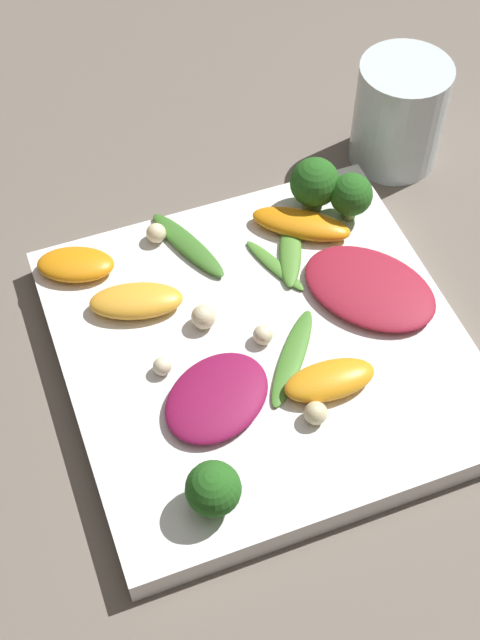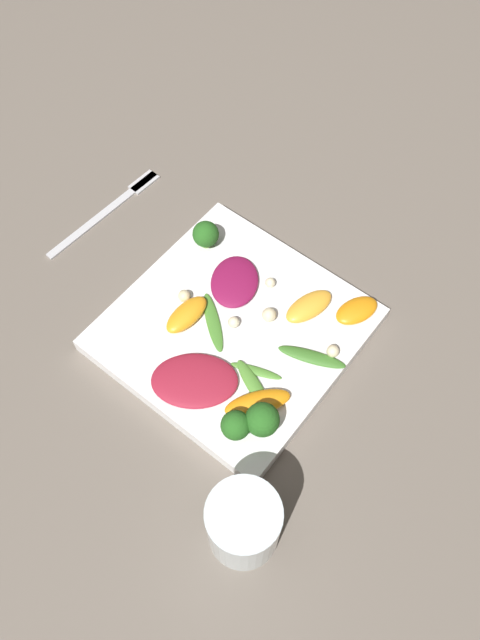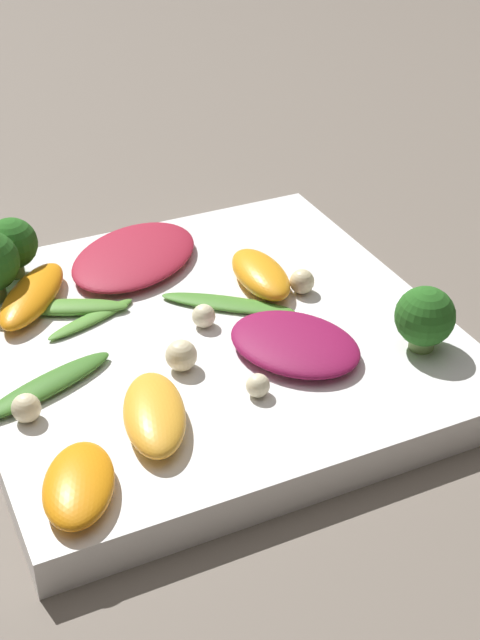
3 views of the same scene
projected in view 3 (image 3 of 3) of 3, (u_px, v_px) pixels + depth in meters
name	position (u px, v px, depth m)	size (l,w,h in m)	color
ground_plane	(205.00, 356.00, 0.54)	(2.40, 2.40, 0.00)	#6B6056
plate	(204.00, 341.00, 0.54)	(0.28, 0.28, 0.02)	white
radicchio_leaf_0	(295.00, 343.00, 0.51)	(0.09, 0.10, 0.01)	maroon
radicchio_leaf_1	(134.00, 256.00, 0.59)	(0.12, 0.12, 0.01)	maroon
orange_segment_0	(154.00, 414.00, 0.45)	(0.05, 0.07, 0.02)	#FCAD33
orange_segment_1	(260.00, 274.00, 0.57)	(0.03, 0.07, 0.02)	orange
orange_segment_2	(32.00, 295.00, 0.55)	(0.07, 0.08, 0.02)	orange
orange_segment_3	(79.00, 484.00, 0.41)	(0.05, 0.07, 0.01)	orange
broccoli_floret_0	(12.00, 244.00, 0.57)	(0.03, 0.03, 0.04)	#7A9E51
broccoli_floret_2	(425.00, 318.00, 0.50)	(0.03, 0.03, 0.04)	#84AD5B
arugula_sprig_0	(91.00, 319.00, 0.53)	(0.06, 0.03, 0.00)	#518E33
arugula_sprig_1	(69.00, 307.00, 0.54)	(0.07, 0.04, 0.01)	#518E33
arugula_sprig_2	(48.00, 385.00, 0.48)	(0.08, 0.05, 0.01)	#3D7528
arugula_sprig_3	(228.00, 304.00, 0.55)	(0.08, 0.07, 0.00)	#47842D
macadamia_nut_0	(181.00, 355.00, 0.49)	(0.02, 0.02, 0.02)	beige
macadamia_nut_1	(302.00, 282.00, 0.56)	(0.02, 0.02, 0.02)	beige
macadamia_nut_2	(198.00, 318.00, 0.53)	(0.01, 0.01, 0.01)	beige
macadamia_nut_3	(264.00, 384.00, 0.47)	(0.01, 0.01, 0.01)	beige
macadamia_nut_4	(26.00, 408.00, 0.46)	(0.02, 0.02, 0.02)	beige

